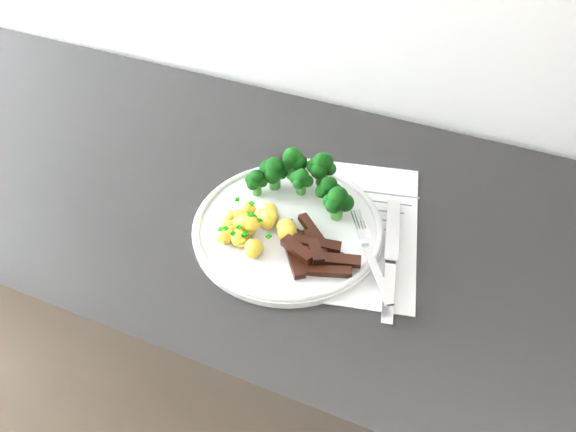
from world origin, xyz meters
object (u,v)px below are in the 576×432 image
plate (288,227)px  recipe_paper (347,226)px  broccoli (305,177)px  beef_strips (311,250)px  fork (372,258)px  counter (330,375)px  potatoes (255,227)px  knife (390,272)px

plate → recipe_paper: bearing=27.8°
broccoli → beef_strips: (0.05, -0.11, -0.03)m
fork → beef_strips: bearing=-166.7°
counter → plate: 0.45m
potatoes → fork: bearing=3.6°
broccoli → knife: (0.16, -0.10, -0.04)m
fork → knife: size_ratio=0.69×
potatoes → broccoli: bearing=70.9°
plate → fork: (0.13, -0.02, 0.01)m
counter → plate: (-0.08, -0.04, 0.44)m
knife → plate: bearing=170.8°
recipe_paper → broccoli: 0.10m
broccoli → fork: 0.16m
recipe_paper → plate: size_ratio=1.17×
recipe_paper → counter: bearing=-143.9°
beef_strips → fork: (0.08, 0.02, -0.00)m
counter → beef_strips: size_ratio=17.56×
plate → broccoli: size_ratio=1.62×
broccoli → potatoes: 0.11m
potatoes → knife: (0.20, 0.01, -0.01)m
recipe_paper → potatoes: 0.14m
potatoes → recipe_paper: bearing=32.0°
broccoli → beef_strips: 0.12m
potatoes → fork: potatoes is taller
recipe_paper → fork: size_ratio=2.13×
broccoli → beef_strips: bearing=-63.9°
counter → fork: 0.46m
knife → fork: bearing=168.6°
plate → knife: (0.16, -0.03, 0.00)m
broccoli → potatoes: broccoli is taller
recipe_paper → knife: 0.11m
broccoli → knife: broccoli is taller
potatoes → fork: 0.17m
potatoes → beef_strips: (0.09, -0.01, -0.00)m
beef_strips → fork: size_ratio=0.86×
counter → broccoli: bearing=158.5°
recipe_paper → plate: 0.09m
broccoli → knife: 0.19m
beef_strips → plate: bearing=142.3°
recipe_paper → knife: size_ratio=1.48×
recipe_paper → plate: bearing=-152.2°
counter → recipe_paper: (0.00, 0.00, 0.44)m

